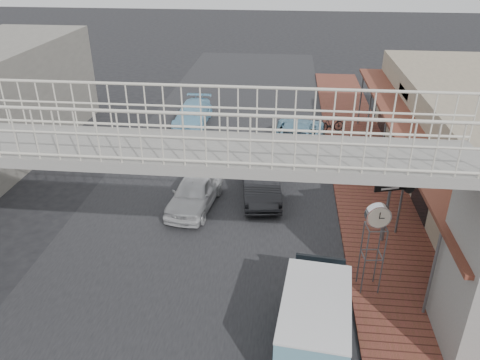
% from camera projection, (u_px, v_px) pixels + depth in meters
% --- Properties ---
extents(ground, '(120.00, 120.00, 0.00)m').
position_uv_depth(ground, '(198.00, 239.00, 16.29)').
color(ground, black).
rests_on(ground, ground).
extents(road_strip, '(10.00, 60.00, 0.01)m').
position_uv_depth(road_strip, '(198.00, 239.00, 16.29)').
color(road_strip, black).
rests_on(road_strip, ground).
extents(sidewalk, '(3.00, 40.00, 0.10)m').
position_uv_depth(sidewalk, '(375.00, 204.00, 18.33)').
color(sidewalk, brown).
rests_on(sidewalk, ground).
extents(footbridge, '(16.40, 2.40, 6.34)m').
position_uv_depth(footbridge, '(162.00, 224.00, 11.30)').
color(footbridge, gray).
rests_on(footbridge, ground).
extents(white_hatchback, '(1.96, 3.89, 1.27)m').
position_uv_depth(white_hatchback, '(195.00, 192.00, 18.03)').
color(white_hatchback, silver).
rests_on(white_hatchback, ground).
extents(dark_sedan, '(1.89, 4.17, 1.33)m').
position_uv_depth(dark_sedan, '(261.00, 180.00, 18.84)').
color(dark_sedan, black).
rests_on(dark_sedan, ground).
extents(angkot_curb, '(3.00, 5.37, 1.42)m').
position_uv_depth(angkot_curb, '(297.00, 135.00, 23.08)').
color(angkot_curb, '#6EA3BF').
rests_on(angkot_curb, ground).
extents(angkot_far, '(1.77, 4.23, 1.22)m').
position_uv_depth(angkot_far, '(193.00, 114.00, 26.19)').
color(angkot_far, '#7EBADA').
rests_on(angkot_far, ground).
extents(angkot_van, '(2.02, 3.80, 1.79)m').
position_uv_depth(angkot_van, '(315.00, 316.00, 11.39)').
color(angkot_van, black).
rests_on(angkot_van, ground).
extents(motorcycle_near, '(1.78, 1.13, 0.88)m').
position_uv_depth(motorcycle_near, '(346.00, 169.00, 20.08)').
color(motorcycle_near, black).
rests_on(motorcycle_near, sidewalk).
extents(motorcycle_far, '(1.52, 0.89, 0.88)m').
position_uv_depth(motorcycle_far, '(331.00, 124.00, 24.96)').
color(motorcycle_far, black).
rests_on(motorcycle_far, sidewalk).
extents(street_clock, '(0.72, 0.61, 2.84)m').
position_uv_depth(street_clock, '(377.00, 220.00, 12.82)').
color(street_clock, '#59595B').
rests_on(street_clock, sidewalk).
extents(arrow_sign, '(1.76, 1.17, 2.91)m').
position_uv_depth(arrow_sign, '(413.00, 178.00, 15.09)').
color(arrow_sign, '#59595B').
rests_on(arrow_sign, sidewalk).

